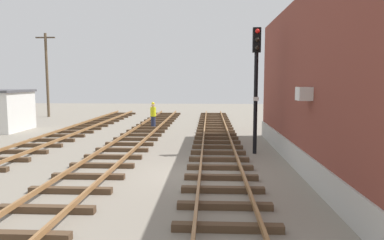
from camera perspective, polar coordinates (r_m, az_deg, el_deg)
The scene contains 8 objects.
ground_plane at distance 12.92m, azimuth 0.77°, elevation -8.70°, with size 80.00×80.00×0.00m, color gray.
track_near_building at distance 12.88m, azimuth 4.61°, elevation -8.18°, with size 2.50×47.16×0.32m.
track_centre at distance 13.52m, azimuth -15.21°, elevation -7.68°, with size 2.50×47.16×0.32m.
signal_mast at distance 16.41m, azimuth 10.26°, elevation 6.98°, with size 0.36×0.40×5.71m.
brick_building at distance 15.40m, azimuth 26.81°, elevation 5.25°, with size 6.32×15.51×6.50m.
control_hut at distance 27.00m, azimuth -28.19°, elevation 1.39°, with size 3.00×3.80×2.76m.
utility_pole_far at distance 35.79m, azimuth -22.27°, elevation 6.94°, with size 1.80×0.24×7.71m.
track_worker_foreground at distance 25.30m, azimuth -6.25°, elevation 0.77°, with size 0.40×0.40×1.87m.
Camera 1 is at (0.44, -12.47, 3.34)m, focal length 33.22 mm.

